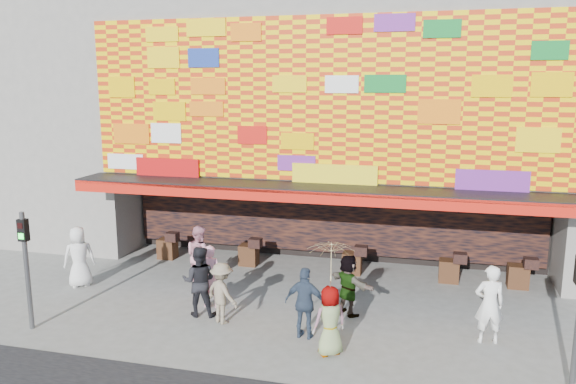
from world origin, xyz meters
name	(u,v)px	position (x,y,z in m)	size (l,w,h in m)	color
ground	(286,330)	(0.00, 0.00, 0.00)	(90.00, 90.00, 0.00)	slate
shop_building	(342,105)	(0.00, 8.18, 5.23)	(15.20, 9.40, 10.00)	gray
neighbor_left	(36,84)	(-13.00, 8.00, 6.00)	(11.00, 8.00, 12.00)	gray
signal_left	(26,257)	(-6.20, -1.50, 1.86)	(0.22, 0.20, 3.00)	#59595B
ped_a	(79,257)	(-6.80, 1.42, 0.92)	(0.90, 0.59, 1.85)	silver
ped_b	(210,276)	(-2.38, 0.94, 0.87)	(0.64, 0.42, 1.75)	#F49EB8
ped_c	(199,281)	(-2.44, 0.33, 0.94)	(0.91, 0.71, 1.88)	black
ped_d	(222,293)	(-1.69, 0.03, 0.80)	(1.03, 0.59, 1.59)	gray
ped_e	(305,303)	(0.56, -0.29, 0.88)	(1.03, 0.43, 1.76)	#324157
ped_f	(348,285)	(1.35, 1.35, 0.82)	(1.53, 0.49, 1.65)	gray
ped_g	(330,321)	(1.28, -0.98, 0.81)	(0.79, 0.51, 1.61)	gray
ped_h	(489,304)	(4.80, 0.55, 0.95)	(0.69, 0.46, 1.90)	white
ped_i	(200,255)	(-3.34, 2.44, 0.92)	(0.90, 0.70, 1.85)	#CE8597
parasol	(331,263)	(1.28, -0.98, 2.17)	(1.19, 1.21, 1.90)	beige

